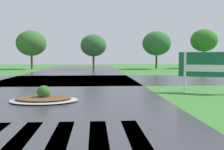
% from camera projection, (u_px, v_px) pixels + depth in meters
% --- Properties ---
extents(asphalt_roadway, '(10.58, 80.00, 0.01)m').
position_uv_depth(asphalt_roadway, '(48.00, 98.00, 12.15)').
color(asphalt_roadway, '#35353A').
rests_on(asphalt_roadway, ground).
extents(asphalt_cross_road, '(90.00, 9.52, 0.01)m').
position_uv_depth(asphalt_cross_road, '(68.00, 80.00, 21.31)').
color(asphalt_cross_road, '#35353A').
rests_on(asphalt_cross_road, ground).
extents(estate_billboard, '(2.79, 1.23, 2.17)m').
position_uv_depth(estate_billboard, '(209.00, 66.00, 13.61)').
color(estate_billboard, white).
rests_on(estate_billboard, ground).
extents(median_island, '(2.84, 2.14, 0.68)m').
position_uv_depth(median_island, '(44.00, 98.00, 11.18)').
color(median_island, '#9E9B93').
rests_on(median_island, ground).
extents(background_treeline, '(38.42, 6.43, 6.03)m').
position_uv_depth(background_treeline, '(105.00, 43.00, 38.78)').
color(background_treeline, '#4C3823').
rests_on(background_treeline, ground).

